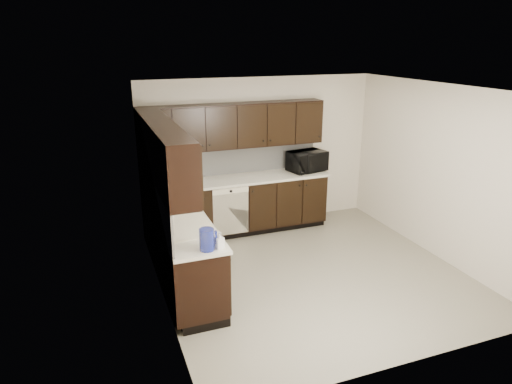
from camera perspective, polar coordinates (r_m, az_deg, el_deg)
floor at (r=6.44m, az=6.79°, el=-10.01°), size 4.00×4.00×0.00m
ceiling at (r=5.70m, az=7.76°, el=12.68°), size 4.00×4.00×0.00m
wall_back at (r=7.71m, az=0.41°, el=4.92°), size 4.00×0.02×2.50m
wall_left at (r=5.37m, az=-12.10°, el=-1.67°), size 0.02×4.00×2.50m
wall_right at (r=7.08m, az=21.80°, el=2.32°), size 0.02×4.00×2.50m
wall_front at (r=4.41m, az=19.32°, el=-6.93°), size 4.00×0.02×2.50m
lower_cabinets at (r=6.87m, az=-4.85°, el=-4.25°), size 3.00×2.80×0.90m
countertop at (r=6.69m, az=-4.98°, el=-0.25°), size 3.03×2.83×0.04m
backsplash at (r=6.75m, az=-7.24°, el=2.18°), size 3.00×2.80×0.48m
upper_cabinets at (r=6.53m, az=-6.22°, el=6.99°), size 3.00×2.80×0.70m
dishwasher at (r=7.17m, az=-3.17°, el=-2.07°), size 0.58×0.04×0.78m
sink at (r=5.54m, az=-8.56°, el=-4.92°), size 0.54×0.82×0.42m
microwave at (r=7.77m, az=6.39°, el=3.85°), size 0.69×0.54×0.34m
soap_bottle_a at (r=4.91m, az=-4.62°, el=-6.00°), size 0.11×0.11×0.19m
soap_bottle_b at (r=5.74m, az=-10.83°, el=-2.14°), size 0.13×0.13×0.26m
toaster_oven at (r=7.21m, az=-8.39°, el=2.06°), size 0.35×0.28×0.21m
storage_bin at (r=6.27m, az=-10.06°, el=-0.77°), size 0.51×0.45×0.17m
blue_pitcher at (r=4.86m, az=-6.17°, el=-5.94°), size 0.19×0.19×0.24m
teal_tumbler at (r=6.76m, az=-9.91°, el=0.82°), size 0.11×0.11×0.20m
paper_towel_roll at (r=6.75m, az=-9.87°, el=1.17°), size 0.14×0.14×0.28m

